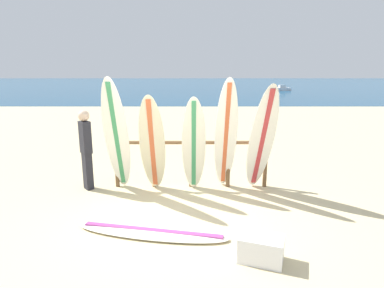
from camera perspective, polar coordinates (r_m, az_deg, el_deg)
name	(u,v)px	position (r m, az deg, el deg)	size (l,w,h in m)	color
ground_plane	(173,216)	(6.03, -3.42, -12.60)	(120.00, 120.00, 0.00)	beige
ocean_water	(191,84)	(63.49, -0.16, 10.59)	(120.00, 80.00, 0.01)	navy
surfboard_rack	(192,156)	(7.24, -0.01, -2.05)	(3.45, 0.09, 1.18)	brown
surfboard_leaning_far_left	(118,137)	(6.86, -12.96, 1.27)	(0.50, 1.08, 2.50)	white
surfboard_leaning_left	(153,144)	(6.86, -6.85, -0.03)	(0.58, 0.72, 2.14)	beige
surfboard_leaning_center_left	(195,145)	(6.87, 0.48, -0.12)	(0.51, 0.53, 2.09)	white
surfboard_leaning_center	(227,136)	(6.82, 6.14, 1.38)	(0.47, 1.04, 2.48)	white
surfboard_leaning_center_right	(263,139)	(6.93, 12.38, 0.84)	(0.71, 1.01, 2.36)	white
surfboard_lying_on_sand	(153,231)	(5.48, -6.89, -15.04)	(2.58, 1.05, 0.08)	white
beachgoer_standing	(87,146)	(7.40, -18.00, -0.41)	(0.32, 0.33, 1.76)	#26262D
small_boat_offshore	(283,89)	(43.45, 15.72, 9.37)	(2.33, 1.22, 0.71)	silver
cooler_box	(262,249)	(4.81, 12.23, -17.59)	(0.60, 0.40, 0.36)	white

